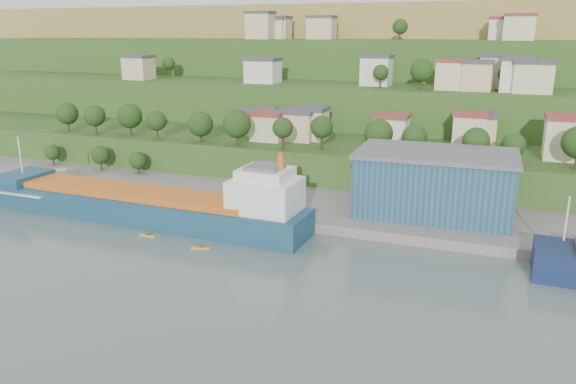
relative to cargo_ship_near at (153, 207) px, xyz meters
The scene contains 10 objects.
ground 17.53m from the cargo_ship_near, 36.38° to the right, with size 500.00×500.00×0.00m, color #495953.
quay 38.39m from the cargo_ship_near, 27.63° to the left, with size 220.00×26.00×4.00m, color slate.
pebble_beach 42.84m from the cargo_ship_near, 164.04° to the left, with size 40.00×18.00×2.40m, color slate.
hillside 159.08m from the cargo_ship_near, 84.96° to the left, with size 360.00×211.37×96.00m.
cargo_ship_near is the anchor object (origin of this frame).
warehouse 57.51m from the cargo_ship_near, 20.14° to the left, with size 31.51×19.84×12.80m.
caravan 40.92m from the cargo_ship_near, 160.88° to the left, with size 6.83×2.85×3.19m, color silver.
dinghy 34.56m from the cargo_ship_near, 164.41° to the left, with size 4.57×1.71×0.91m, color silver.
kayak_orange 19.87m from the cargo_ship_near, 31.24° to the right, with size 3.49×1.56×0.87m.
kayak_yellow 9.64m from the cargo_ship_near, 63.18° to the right, with size 3.55×0.67×0.88m.
Camera 1 is at (51.43, -82.22, 37.56)m, focal length 35.00 mm.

